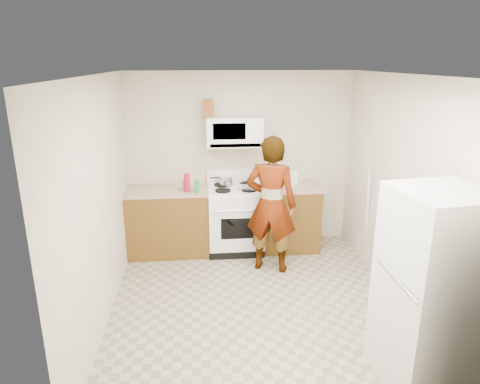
{
  "coord_description": "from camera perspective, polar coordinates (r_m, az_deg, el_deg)",
  "views": [
    {
      "loc": [
        -0.59,
        -4.2,
        2.64
      ],
      "look_at": [
        -0.12,
        0.55,
        1.16
      ],
      "focal_mm": 32.0,
      "sensor_mm": 36.0,
      "label": 1
    }
  ],
  "objects": [
    {
      "name": "floor",
      "position": [
        5.0,
        2.1,
        -14.65
      ],
      "size": [
        3.6,
        3.6,
        0.0
      ],
      "primitive_type": "plane",
      "color": "gray",
      "rests_on": "ground"
    },
    {
      "name": "back_wall",
      "position": [
        6.18,
        0.01,
        4.25
      ],
      "size": [
        3.2,
        0.02,
        2.5
      ],
      "primitive_type": "cube",
      "color": "beige",
      "rests_on": "floor"
    },
    {
      "name": "right_wall",
      "position": [
        4.94,
        20.88,
        -0.28
      ],
      "size": [
        0.02,
        3.6,
        2.5
      ],
      "primitive_type": "cube",
      "color": "beige",
      "rests_on": "floor"
    },
    {
      "name": "cabinet_left",
      "position": [
        6.12,
        -9.47,
        -3.98
      ],
      "size": [
        1.12,
        0.62,
        0.9
      ],
      "primitive_type": "cube",
      "color": "brown",
      "rests_on": "floor"
    },
    {
      "name": "counter_left",
      "position": [
        5.96,
        -9.69,
        0.21
      ],
      "size": [
        1.14,
        0.64,
        0.03
      ],
      "primitive_type": "cube",
      "color": "tan",
      "rests_on": "cabinet_left"
    },
    {
      "name": "cabinet_right",
      "position": [
        6.23,
        6.53,
        -3.45
      ],
      "size": [
        0.8,
        0.62,
        0.9
      ],
      "primitive_type": "cube",
      "color": "brown",
      "rests_on": "floor"
    },
    {
      "name": "counter_right",
      "position": [
        6.08,
        6.68,
        0.67
      ],
      "size": [
        0.82,
        0.64,
        0.03
      ],
      "primitive_type": "cube",
      "color": "tan",
      "rests_on": "cabinet_right"
    },
    {
      "name": "gas_range",
      "position": [
        6.1,
        -0.64,
        -3.44
      ],
      "size": [
        0.76,
        0.65,
        1.13
      ],
      "color": "white",
      "rests_on": "floor"
    },
    {
      "name": "microwave",
      "position": [
        5.91,
        -0.79,
        8.09
      ],
      "size": [
        0.76,
        0.38,
        0.4
      ],
      "primitive_type": "cube",
      "color": "white",
      "rests_on": "back_wall"
    },
    {
      "name": "person",
      "position": [
        5.42,
        4.16,
        -1.71
      ],
      "size": [
        0.75,
        0.62,
        1.77
      ],
      "primitive_type": "imported",
      "rotation": [
        0.0,
        0.0,
        2.79
      ],
      "color": "tan",
      "rests_on": "floor"
    },
    {
      "name": "fridge",
      "position": [
        3.89,
        24.19,
        -11.82
      ],
      "size": [
        0.78,
        0.78,
        1.7
      ],
      "primitive_type": "cube",
      "rotation": [
        0.0,
        0.0,
        0.13
      ],
      "color": "white",
      "rests_on": "floor"
    },
    {
      "name": "kettle",
      "position": [
        6.18,
        7.26,
        1.9
      ],
      "size": [
        0.18,
        0.18,
        0.17
      ],
      "primitive_type": "cylinder",
      "rotation": [
        0.0,
        0.0,
        0.34
      ],
      "color": "white",
      "rests_on": "counter_right"
    },
    {
      "name": "jug",
      "position": [
        5.8,
        -4.24,
        11.06
      ],
      "size": [
        0.15,
        0.15,
        0.24
      ],
      "primitive_type": "cube",
      "rotation": [
        0.0,
        0.0,
        -0.11
      ],
      "color": "brown",
      "rests_on": "microwave"
    },
    {
      "name": "saucepan",
      "position": [
        6.06,
        -1.95,
        1.61
      ],
      "size": [
        0.23,
        0.23,
        0.11
      ],
      "primitive_type": "cylinder",
      "rotation": [
        0.0,
        0.0,
        0.13
      ],
      "color": "silver",
      "rests_on": "gas_range"
    },
    {
      "name": "tray",
      "position": [
        5.88,
        0.81,
        0.58
      ],
      "size": [
        0.29,
        0.23,
        0.05
      ],
      "primitive_type": "cube",
      "rotation": [
        0.0,
        0.0,
        -0.31
      ],
      "color": "white",
      "rests_on": "gas_range"
    },
    {
      "name": "bottle_spray",
      "position": [
        5.78,
        -7.08,
        1.23
      ],
      "size": [
        0.09,
        0.09,
        0.25
      ],
      "primitive_type": "cylinder",
      "rotation": [
        0.0,
        0.0,
        0.28
      ],
      "color": "#B70D29",
      "rests_on": "counter_left"
    },
    {
      "name": "bottle_hot_sauce",
      "position": [
        5.88,
        -7.4,
        0.95
      ],
      "size": [
        0.05,
        0.05,
        0.14
      ],
      "primitive_type": "cylinder",
      "rotation": [
        0.0,
        0.0,
        -0.1
      ],
      "color": "#CD5216",
      "rests_on": "counter_left"
    },
    {
      "name": "bottle_green_cap",
      "position": [
        5.7,
        -5.73,
        0.72
      ],
      "size": [
        0.06,
        0.06,
        0.18
      ],
      "primitive_type": "cylinder",
      "rotation": [
        0.0,
        0.0,
        -0.0
      ],
      "color": "#198C27",
      "rests_on": "counter_left"
    },
    {
      "name": "pot_lid",
      "position": [
        5.91,
        -7.25,
        0.39
      ],
      "size": [
        0.3,
        0.3,
        0.01
      ],
      "primitive_type": "cylinder",
      "rotation": [
        0.0,
        0.0,
        0.27
      ],
      "color": "silver",
      "rests_on": "counter_left"
    },
    {
      "name": "broom",
      "position": [
        5.86,
        16.6,
        -3.06
      ],
      "size": [
        0.18,
        0.26,
        1.34
      ],
      "primitive_type": "cylinder",
      "rotation": [
        0.14,
        -0.14,
        0.22
      ],
      "color": "white",
      "rests_on": "floor"
    }
  ]
}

